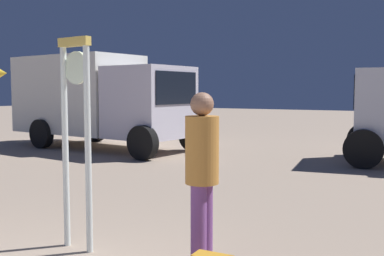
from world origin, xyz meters
TOP-DOWN VIEW (x-y plane):
  - standing_clock at (-0.25, 2.11)m, footprint 0.46×0.14m
  - person_near_clock at (1.23, 2.29)m, footprint 0.34×0.34m
  - box_truck_near at (-6.00, 9.46)m, footprint 6.50×3.18m

SIDE VIEW (x-z plane):
  - person_near_clock at x=1.23m, z-range 0.10..1.88m
  - standing_clock at x=-0.25m, z-range 0.24..2.62m
  - box_truck_near at x=-6.00m, z-range 0.14..3.01m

